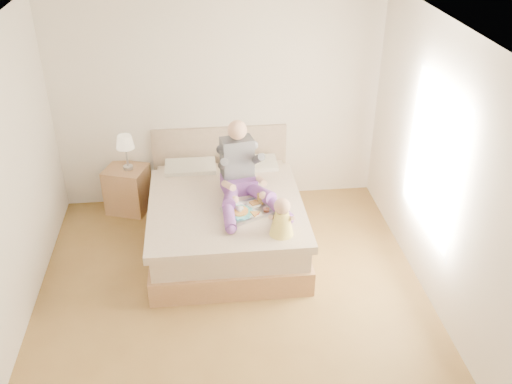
{
  "coord_description": "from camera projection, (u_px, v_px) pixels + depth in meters",
  "views": [
    {
      "loc": [
        -0.25,
        -4.48,
        3.89
      ],
      "look_at": [
        0.32,
        0.74,
        0.82
      ],
      "focal_mm": 40.0,
      "sensor_mm": 36.0,
      "label": 1
    }
  ],
  "objects": [
    {
      "name": "nightstand",
      "position": [
        128.0,
        189.0,
        7.19
      ],
      "size": [
        0.6,
        0.56,
        0.59
      ],
      "rotation": [
        0.0,
        0.0,
        -0.33
      ],
      "color": "olive",
      "rests_on": "ground"
    },
    {
      "name": "room",
      "position": [
        238.0,
        168.0,
        5.09
      ],
      "size": [
        4.02,
        4.22,
        2.71
      ],
      "color": "brown",
      "rests_on": "ground"
    },
    {
      "name": "adult",
      "position": [
        242.0,
        176.0,
        6.3
      ],
      "size": [
        0.75,
        1.11,
        0.88
      ],
      "rotation": [
        0.0,
        0.0,
        0.19
      ],
      "color": "#67378A",
      "rests_on": "bed"
    },
    {
      "name": "baby",
      "position": [
        282.0,
        219.0,
        5.7
      ],
      "size": [
        0.27,
        0.37,
        0.41
      ],
      "rotation": [
        0.0,
        0.0,
        -0.2
      ],
      "color": "gold",
      "rests_on": "bed"
    },
    {
      "name": "lamp",
      "position": [
        125.0,
        144.0,
        6.86
      ],
      "size": [
        0.22,
        0.22,
        0.45
      ],
      "color": "silver",
      "rests_on": "nightstand"
    },
    {
      "name": "bed",
      "position": [
        225.0,
        216.0,
        6.61
      ],
      "size": [
        1.7,
        2.18,
        1.0
      ],
      "color": "olive",
      "rests_on": "ground"
    },
    {
      "name": "tray",
      "position": [
        247.0,
        209.0,
        6.13
      ],
      "size": [
        0.6,
        0.55,
        0.14
      ],
      "rotation": [
        0.0,
        0.0,
        0.44
      ],
      "color": "silver",
      "rests_on": "bed"
    }
  ]
}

